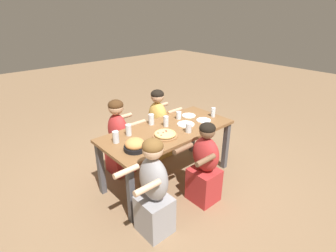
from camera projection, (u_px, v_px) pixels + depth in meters
name	position (u px, v px, depth m)	size (l,w,h in m)	color
ground_plane	(168.00, 179.00, 3.78)	(18.00, 18.00, 0.00)	#896B4C
dining_table	(168.00, 136.00, 3.50)	(1.81, 0.80, 0.78)	brown
pizza_board_main	(165.00, 135.00, 3.26)	(0.31, 0.31, 0.05)	#996B42
skillet_bowl	(135.00, 145.00, 2.94)	(0.37, 0.26, 0.14)	black
empty_plate_a	(186.00, 124.00, 3.60)	(0.23, 0.23, 0.02)	white
empty_plate_b	(204.00, 120.00, 3.72)	(0.21, 0.21, 0.02)	white
empty_plate_c	(189.00, 116.00, 3.89)	(0.20, 0.20, 0.02)	white
drinking_glass_a	(189.00, 128.00, 3.36)	(0.08, 0.08, 0.13)	silver
drinking_glass_b	(116.00, 137.00, 3.10)	(0.08, 0.08, 0.14)	silver
drinking_glass_c	(179.00, 115.00, 3.76)	(0.07, 0.07, 0.11)	silver
drinking_glass_d	(213.00, 113.00, 3.84)	(0.06, 0.06, 0.14)	silver
drinking_glass_e	(129.00, 131.00, 3.28)	(0.07, 0.07, 0.14)	silver
drinking_glass_f	(166.00, 122.00, 3.53)	(0.07, 0.07, 0.14)	silver
drinking_glass_g	(151.00, 120.00, 3.58)	(0.08, 0.08, 0.15)	silver
diner_near_center	(205.00, 167.00, 3.18)	(0.51, 0.40, 1.07)	#B22D2D
diner_far_midright	(158.00, 126.00, 4.20)	(0.51, 0.40, 1.12)	gold
diner_far_midleft	(119.00, 140.00, 3.75)	(0.51, 0.40, 1.13)	#B22D2D
diner_near_left	(154.00, 192.00, 2.69)	(0.51, 0.40, 1.13)	#99999E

